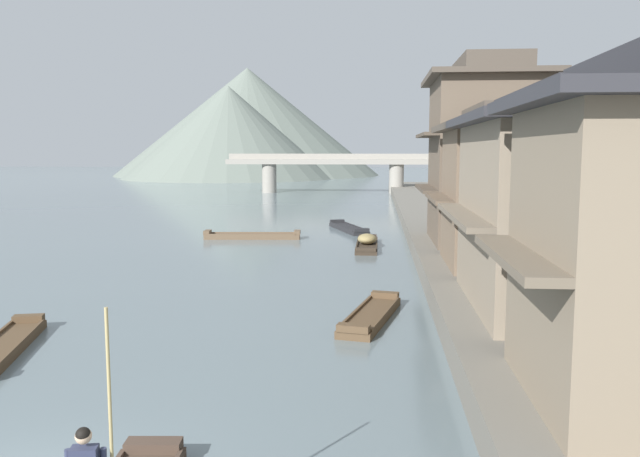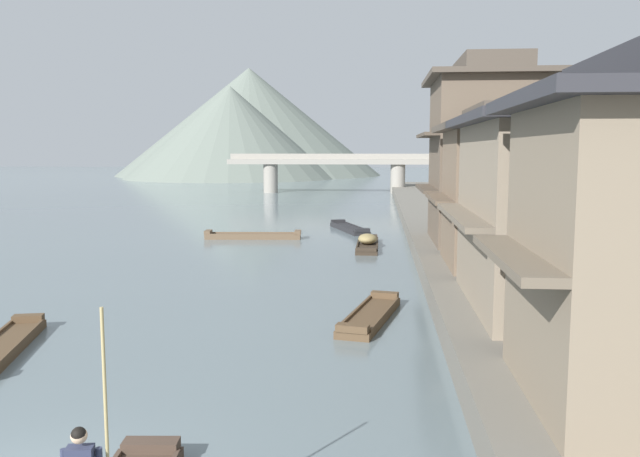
% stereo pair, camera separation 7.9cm
% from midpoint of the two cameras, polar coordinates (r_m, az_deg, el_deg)
% --- Properties ---
extents(riverbank_right, '(18.00, 110.00, 0.82)m').
position_cam_midpoint_polar(riverbank_right, '(40.43, 20.38, -0.49)').
color(riverbank_right, '#6B665B').
rests_on(riverbank_right, ground).
extents(boat_moored_nearest, '(2.01, 4.87, 0.43)m').
position_cam_midpoint_polar(boat_moored_nearest, '(20.56, 4.37, -7.63)').
color(boat_moored_nearest, brown).
rests_on(boat_moored_nearest, ground).
extents(boat_moored_second, '(2.93, 5.73, 0.45)m').
position_cam_midpoint_polar(boat_moored_second, '(43.13, 2.46, 0.01)').
color(boat_moored_second, '#232326').
rests_on(boat_moored_second, ground).
extents(boat_moored_third, '(5.82, 1.44, 0.50)m').
position_cam_midpoint_polar(boat_moored_third, '(39.32, -6.01, -0.66)').
color(boat_moored_third, brown).
rests_on(boat_moored_third, ground).
extents(boat_moored_far, '(1.17, 5.60, 0.76)m').
position_cam_midpoint_polar(boat_moored_far, '(35.63, 4.08, -1.27)').
color(boat_moored_far, '#33281E').
rests_on(boat_moored_far, ground).
extents(boat_midriver_drifting, '(2.08, 4.95, 0.42)m').
position_cam_midpoint_polar(boat_midriver_drifting, '(19.29, -26.05, -9.31)').
color(boat_midriver_drifting, brown).
rests_on(boat_midriver_drifting, ground).
extents(house_waterfront_second, '(6.84, 8.00, 6.14)m').
position_cam_midpoint_polar(house_waterfront_second, '(19.62, 21.50, 2.10)').
color(house_waterfront_second, gray).
rests_on(house_waterfront_second, riverbank_right).
extents(house_waterfront_tall, '(5.24, 5.94, 6.14)m').
position_cam_midpoint_polar(house_waterfront_tall, '(26.10, 15.54, 3.44)').
color(house_waterfront_tall, '#75604C').
rests_on(house_waterfront_tall, riverbank_right).
extents(house_waterfront_narrow, '(6.08, 7.13, 8.74)m').
position_cam_midpoint_polar(house_waterfront_narrow, '(32.78, 14.16, 6.37)').
color(house_waterfront_narrow, brown).
rests_on(house_waterfront_narrow, riverbank_right).
extents(stone_bridge, '(26.51, 2.40, 4.89)m').
position_cam_midpoint_polar(stone_bridge, '(81.30, 1.07, 5.40)').
color(stone_bridge, gray).
rests_on(stone_bridge, ground).
extents(hill_far_west, '(40.58, 40.58, 17.48)m').
position_cam_midpoint_polar(hill_far_west, '(127.02, -8.00, 8.35)').
color(hill_far_west, slate).
rests_on(hill_far_west, ground).
extents(hill_far_centre, '(56.77, 56.77, 22.92)m').
position_cam_midpoint_polar(hill_far_centre, '(143.24, -6.36, 9.28)').
color(hill_far_centre, slate).
rests_on(hill_far_centre, ground).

